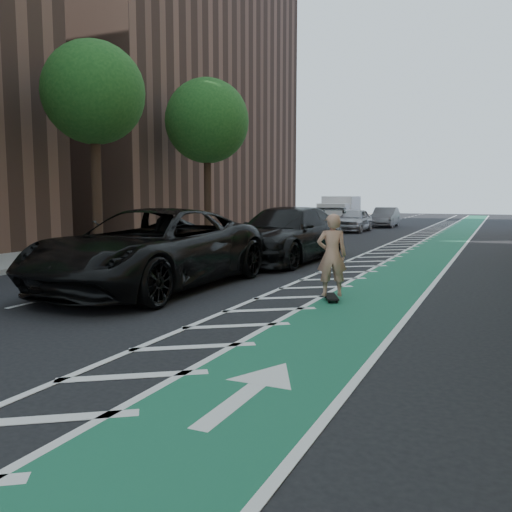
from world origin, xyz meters
The scene contains 18 objects.
ground centered at (0.00, 0.00, 0.00)m, with size 120.00×120.00×0.00m, color black.
bike_lane centered at (3.00, 10.00, 0.01)m, with size 2.00×90.00×0.01m, color #1B6045.
buffer_strip centered at (1.50, 10.00, 0.01)m, with size 1.40×90.00×0.01m, color silver.
sidewalk_left centered at (-9.50, 10.00, 0.07)m, with size 5.00×90.00×0.15m, color gray.
curb_left centered at (-7.05, 10.00, 0.08)m, with size 0.12×90.00×0.16m, color gray.
building_left_far centered at (-17.50, 24.00, 9.00)m, with size 14.00×22.00×18.00m, color brown.
tree_l_c centered at (-7.90, 8.00, 5.77)m, with size 4.20×4.20×7.90m.
tree_l_d centered at (-7.90, 16.00, 5.77)m, with size 4.20×4.20×7.90m.
skateboard centered at (2.30, 2.81, 0.09)m, with size 0.53×0.82×0.11m.
skateboarder centered at (2.30, 2.81, 0.96)m, with size 0.62×0.41×1.71m, color tan.
suv_near centered at (-1.98, 2.50, 0.94)m, with size 3.13×6.79×1.89m, color black.
suv_far centered at (-1.05, 8.70, 0.90)m, with size 2.52×6.20×1.80m, color black.
car_silver centered at (-2.73, 24.15, 0.70)m, with size 1.66×4.14×1.41m, color #A09FA4.
car_grey centered at (-2.00, 29.97, 0.68)m, with size 1.43×4.11×1.35m, color slate.
box_truck centered at (-6.11, 32.89, 0.97)m, with size 2.45×5.14×2.11m.
barrel_a centered at (-3.80, 7.37, 0.45)m, with size 0.70×0.70×0.95m.
barrel_b centered at (-2.61, 9.50, 0.46)m, with size 0.71×0.71×0.97m.
barrel_c centered at (-3.67, 16.27, 0.48)m, with size 0.75×0.75×1.02m.
Camera 1 is at (5.51, -7.96, 2.19)m, focal length 38.00 mm.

